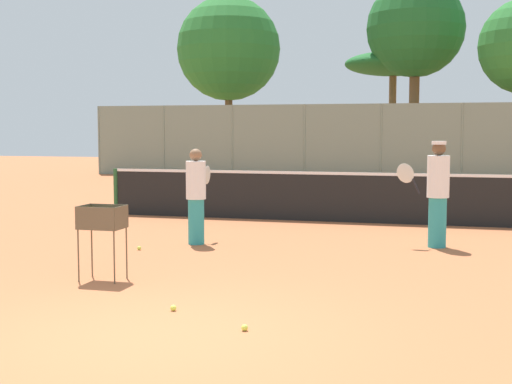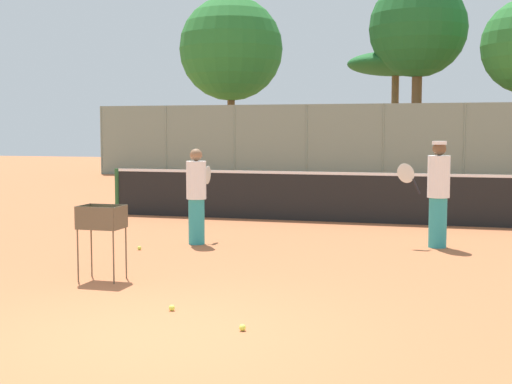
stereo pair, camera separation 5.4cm
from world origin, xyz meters
TOP-DOWN VIEW (x-y plane):
  - ground_plane at (0.00, 0.00)m, footprint 80.00×80.00m
  - tennis_net at (0.00, 8.88)m, footprint 9.73×0.10m
  - back_fence at (-0.00, 22.40)m, footprint 24.74×0.08m
  - tree_3 at (1.04, 26.63)m, footprint 4.33×4.33m
  - tree_4 at (-0.04, 28.27)m, footprint 4.54×4.54m
  - tree_5 at (-7.82, 27.15)m, footprint 5.00×5.00m
  - player_white_outfit at (-1.53, 5.33)m, footprint 0.34×0.90m
  - player_red_cap at (2.48, 6.07)m, footprint 0.93×0.37m
  - ball_cart at (-1.69, 2.20)m, footprint 0.56×0.41m
  - tennis_ball_1 at (-2.22, 4.48)m, footprint 0.07×0.07m
  - tennis_ball_2 at (0.77, 0.42)m, footprint 0.07×0.07m
  - tennis_ball_3 at (-0.20, 0.96)m, footprint 0.07×0.07m
  - parked_car at (-2.81, 26.07)m, footprint 4.20×1.70m

SIDE VIEW (x-z plane):
  - ground_plane at x=0.00m, z-range 0.00..0.00m
  - tennis_ball_1 at x=-2.22m, z-range 0.00..0.07m
  - tennis_ball_2 at x=0.77m, z-range 0.00..0.07m
  - tennis_ball_3 at x=-0.20m, z-range 0.00..0.07m
  - tennis_net at x=0.00m, z-range 0.02..1.09m
  - parked_car at x=-2.81m, z-range -0.14..1.46m
  - ball_cart at x=-1.69m, z-range 0.26..1.24m
  - player_white_outfit at x=-1.53m, z-range 0.02..1.67m
  - player_red_cap at x=2.48m, z-range 0.03..1.82m
  - back_fence at x=0.00m, z-range 0.00..2.99m
  - tree_4 at x=-0.04m, z-range 2.18..7.81m
  - tree_5 at x=-7.82m, z-range 1.66..10.03m
  - tree_3 at x=1.04m, z-range 2.09..10.71m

